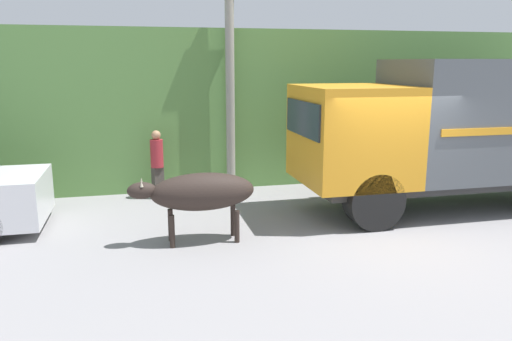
{
  "coord_description": "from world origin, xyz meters",
  "views": [
    {
      "loc": [
        -4.56,
        -8.21,
        3.09
      ],
      "look_at": [
        -2.46,
        0.55,
        1.14
      ],
      "focal_mm": 35.0,
      "sensor_mm": 36.0,
      "label": 1
    }
  ],
  "objects_px": {
    "cargo_truck": "(464,127)",
    "brown_cow": "(200,192)",
    "pedestrian_on_hill": "(157,161)",
    "utility_pole": "(230,78)"
  },
  "relations": [
    {
      "from": "cargo_truck",
      "to": "brown_cow",
      "type": "relative_size",
      "value": 3.16
    },
    {
      "from": "pedestrian_on_hill",
      "to": "utility_pole",
      "type": "bearing_deg",
      "value": 160.9
    },
    {
      "from": "brown_cow",
      "to": "utility_pole",
      "type": "distance_m",
      "value": 4.06
    },
    {
      "from": "brown_cow",
      "to": "pedestrian_on_hill",
      "type": "bearing_deg",
      "value": 106.99
    },
    {
      "from": "brown_cow",
      "to": "pedestrian_on_hill",
      "type": "xyz_separation_m",
      "value": [
        -0.59,
        3.13,
        -0.02
      ]
    },
    {
      "from": "cargo_truck",
      "to": "utility_pole",
      "type": "xyz_separation_m",
      "value": [
        -4.51,
        2.61,
        0.97
      ]
    },
    {
      "from": "pedestrian_on_hill",
      "to": "cargo_truck",
      "type": "bearing_deg",
      "value": 131.49
    },
    {
      "from": "cargo_truck",
      "to": "brown_cow",
      "type": "xyz_separation_m",
      "value": [
        -5.7,
        -0.81,
        -0.87
      ]
    },
    {
      "from": "pedestrian_on_hill",
      "to": "utility_pole",
      "type": "distance_m",
      "value": 2.59
    },
    {
      "from": "brown_cow",
      "to": "pedestrian_on_hill",
      "type": "distance_m",
      "value": 3.19
    }
  ]
}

